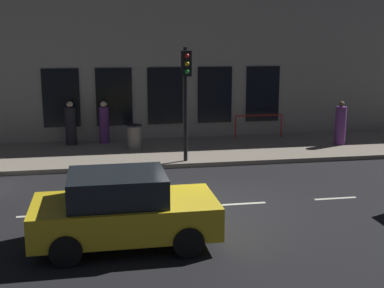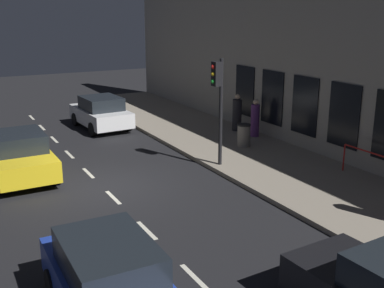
{
  "view_description": "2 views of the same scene",
  "coord_description": "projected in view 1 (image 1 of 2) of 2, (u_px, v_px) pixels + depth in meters",
  "views": [
    {
      "loc": [
        -12.69,
        2.67,
        4.41
      ],
      "look_at": [
        1.01,
        0.22,
        1.46
      ],
      "focal_mm": 48.59,
      "sensor_mm": 36.0,
      "label": 1
    },
    {
      "loc": [
        -4.43,
        -14.16,
        5.58
      ],
      "look_at": [
        2.69,
        -1.18,
        1.4
      ],
      "focal_mm": 44.35,
      "sensor_mm": 36.0,
      "label": 2
    }
  ],
  "objects": [
    {
      "name": "pedestrian_0",
      "position": [
        340.0,
        125.0,
        20.3
      ],
      "size": [
        0.52,
        0.52,
        1.71
      ],
      "rotation": [
        0.0,
        0.0,
        1.27
      ],
      "color": "#5B2D70",
      "rests_on": "sidewalk"
    },
    {
      "name": "parked_car_0",
      "position": [
        123.0,
        209.0,
        10.97
      ],
      "size": [
        2.0,
        3.88,
        1.58
      ],
      "rotation": [
        0.0,
        0.0,
        3.15
      ],
      "color": "gold",
      "rests_on": "ground"
    },
    {
      "name": "building_facade",
      "position": [
        164.0,
        55.0,
        21.33
      ],
      "size": [
        0.65,
        32.0,
        7.16
      ],
      "color": "gray",
      "rests_on": "ground"
    },
    {
      "name": "trash_bin",
      "position": [
        134.0,
        137.0,
        19.54
      ],
      "size": [
        0.56,
        0.56,
        0.93
      ],
      "color": "slate",
      "rests_on": "sidewalk"
    },
    {
      "name": "red_railing",
      "position": [
        259.0,
        121.0,
        21.63
      ],
      "size": [
        0.05,
        2.04,
        0.97
      ],
      "color": "red",
      "rests_on": "sidewalk"
    },
    {
      "name": "pedestrian_2",
      "position": [
        104.0,
        124.0,
        20.6
      ],
      "size": [
        0.46,
        0.46,
        1.67
      ],
      "rotation": [
        0.0,
        0.0,
        3.35
      ],
      "color": "#5B2D70",
      "rests_on": "sidewalk"
    },
    {
      "name": "ground_plane",
      "position": [
        207.0,
        206.0,
        13.6
      ],
      "size": [
        60.0,
        60.0,
        0.0
      ],
      "primitive_type": "plane",
      "color": "black"
    },
    {
      "name": "sidewalk",
      "position": [
        173.0,
        151.0,
        19.6
      ],
      "size": [
        4.5,
        32.0,
        0.15
      ],
      "color": "gray",
      "rests_on": "ground"
    },
    {
      "name": "lane_centre_line",
      "position": [
        244.0,
        204.0,
        13.77
      ],
      "size": [
        0.12,
        27.2,
        0.01
      ],
      "color": "beige",
      "rests_on": "ground"
    },
    {
      "name": "traffic_light",
      "position": [
        186.0,
        83.0,
        17.17
      ],
      "size": [
        0.48,
        0.32,
        3.84
      ],
      "color": "black",
      "rests_on": "sidewalk"
    },
    {
      "name": "pedestrian_1",
      "position": [
        71.0,
        125.0,
        20.28
      ],
      "size": [
        0.57,
        0.57,
        1.71
      ],
      "rotation": [
        0.0,
        0.0,
        5.84
      ],
      "color": "#232328",
      "rests_on": "sidewalk"
    }
  ]
}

